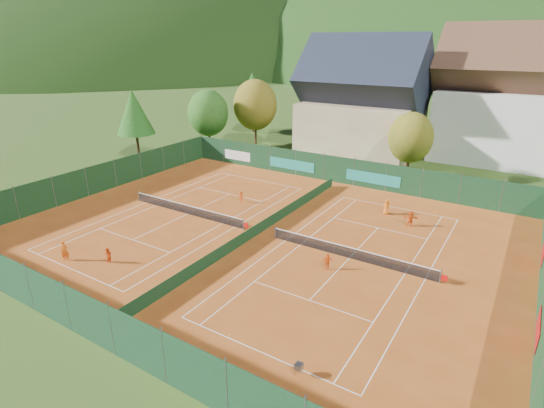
{
  "coord_description": "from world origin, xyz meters",
  "views": [
    {
      "loc": [
        17.9,
        -26.52,
        15.09
      ],
      "look_at": [
        0.0,
        2.0,
        2.0
      ],
      "focal_mm": 28.0,
      "sensor_mm": 36.0,
      "label": 1
    }
  ],
  "objects": [
    {
      "name": "ball_hopper",
      "position": [
        10.47,
        -12.27,
        0.56
      ],
      "size": [
        0.34,
        0.34,
        0.8
      ],
      "color": "slate",
      "rests_on": "ground"
    },
    {
      "name": "court_markings_right",
      "position": [
        8.0,
        0.0,
        0.01
      ],
      "size": [
        11.03,
        23.83,
        0.0
      ],
      "color": "white",
      "rests_on": "ground"
    },
    {
      "name": "player_left_near",
      "position": [
        -9.43,
        -11.32,
        0.78
      ],
      "size": [
        0.67,
        0.66,
        1.56
      ],
      "primitive_type": "imported",
      "rotation": [
        0.0,
        0.0,
        0.76
      ],
      "color": "orange",
      "rests_on": "ground"
    },
    {
      "name": "fence_east",
      "position": [
        20.0,
        0.05,
        1.48
      ],
      "size": [
        0.09,
        32.0,
        3.0
      ],
      "color": "#153A1C",
      "rests_on": "ground"
    },
    {
      "name": "court_markings_left",
      "position": [
        -8.0,
        0.0,
        0.01
      ],
      "size": [
        11.03,
        23.83,
        0.0
      ],
      "color": "white",
      "rests_on": "ground"
    },
    {
      "name": "court_divider",
      "position": [
        0.0,
        0.0,
        0.5
      ],
      "size": [
        0.03,
        28.8,
        1.0
      ],
      "color": "#14391D",
      "rests_on": "ground"
    },
    {
      "name": "hotel_block_a",
      "position": [
        16.0,
        36.0,
        7.38
      ],
      "size": [
        21.6,
        11.0,
        17.25
      ],
      "color": "silver",
      "rests_on": "ground"
    },
    {
      "name": "tree_center",
      "position": [
        6.0,
        22.0,
        4.72
      ],
      "size": [
        5.01,
        5.01,
        7.6
      ],
      "color": "#412717",
      "rests_on": "ground"
    },
    {
      "name": "player_right_far_a",
      "position": [
        7.57,
        9.76,
        0.73
      ],
      "size": [
        0.8,
        0.62,
        1.45
      ],
      "primitive_type": "imported",
      "rotation": [
        0.0,
        0.0,
        2.9
      ],
      "color": "orange",
      "rests_on": "ground"
    },
    {
      "name": "loose_ball_0",
      "position": [
        -7.23,
        -6.13,
        0.03
      ],
      "size": [
        0.07,
        0.07,
        0.07
      ],
      "primitive_type": "sphere",
      "color": "#CCD833",
      "rests_on": "ground"
    },
    {
      "name": "player_right_far_b",
      "position": [
        10.17,
        8.22,
        0.72
      ],
      "size": [
        1.4,
        0.79,
        1.44
      ],
      "primitive_type": "imported",
      "rotation": [
        0.0,
        0.0,
        3.43
      ],
      "color": "#E95814",
      "rests_on": "ground"
    },
    {
      "name": "fence_west",
      "position": [
        -20.0,
        0.0,
        1.5
      ],
      "size": [
        0.04,
        32.0,
        3.0
      ],
      "color": "#14381A",
      "rests_on": "ground"
    },
    {
      "name": "player_left_mid",
      "position": [
        -6.43,
        -9.91,
        0.61
      ],
      "size": [
        0.6,
        0.47,
        1.22
      ],
      "primitive_type": "imported",
      "rotation": [
        0.0,
        0.0,
        0.02
      ],
      "color": "#EE4F15",
      "rests_on": "ground"
    },
    {
      "name": "tree_west_back",
      "position": [
        -24.0,
        34.0,
        6.74
      ],
      "size": [
        5.6,
        5.6,
        10.0
      ],
      "color": "#483119",
      "rests_on": "ground"
    },
    {
      "name": "tree_west_mid",
      "position": [
        -18.0,
        26.0,
        6.07
      ],
      "size": [
        6.44,
        6.44,
        9.78
      ],
      "color": "#422C17",
      "rests_on": "ground"
    },
    {
      "name": "fence_south",
      "position": [
        0.0,
        -16.0,
        1.5
      ],
      "size": [
        40.0,
        0.04,
        3.0
      ],
      "color": "#143820",
      "rests_on": "ground"
    },
    {
      "name": "tennis_net_right",
      "position": [
        8.15,
        0.0,
        0.51
      ],
      "size": [
        13.3,
        0.1,
        1.02
      ],
      "color": "#59595B",
      "rests_on": "ground"
    },
    {
      "name": "tennis_net_left",
      "position": [
        -7.85,
        0.0,
        0.51
      ],
      "size": [
        13.3,
        0.1,
        1.02
      ],
      "color": "#59595B",
      "rests_on": "ground"
    },
    {
      "name": "fence_north",
      "position": [
        -0.46,
        15.99,
        1.47
      ],
      "size": [
        40.0,
        0.1,
        3.0
      ],
      "color": "#12341B",
      "rests_on": "ground"
    },
    {
      "name": "ground",
      "position": [
        0.0,
        0.0,
        -0.02
      ],
      "size": [
        600.0,
        600.0,
        0.0
      ],
      "primitive_type": "plane",
      "color": "#2E4C17",
      "rests_on": "ground"
    },
    {
      "name": "clay_pad",
      "position": [
        0.0,
        0.0,
        0.01
      ],
      "size": [
        40.0,
        32.0,
        0.01
      ],
      "primitive_type": "cube",
      "color": "#A54A18",
      "rests_on": "ground"
    },
    {
      "name": "player_right_near",
      "position": [
        7.28,
        -2.35,
        0.63
      ],
      "size": [
        0.78,
        0.68,
        1.26
      ],
      "primitive_type": "imported",
      "rotation": [
        0.0,
        0.0,
        0.63
      ],
      "color": "orange",
      "rests_on": "ground"
    },
    {
      "name": "player_left_far",
      "position": [
        -5.53,
        5.07,
        0.61
      ],
      "size": [
        0.83,
        0.53,
        1.21
      ],
      "primitive_type": "imported",
      "rotation": [
        0.0,
        0.0,
        3.25
      ],
      "color": "#F35015",
      "rests_on": "ground"
    },
    {
      "name": "chalet",
      "position": [
        -3.0,
        30.0,
        6.62
      ],
      "size": [
        16.2,
        12.0,
        16.0
      ],
      "color": "beige",
      "rests_on": "ground"
    },
    {
      "name": "loose_ball_2",
      "position": [
        3.43,
        6.36,
        0.03
      ],
      "size": [
        0.07,
        0.07,
        0.07
      ],
      "primitive_type": "sphere",
      "color": "#CCD833",
      "rests_on": "ground"
    },
    {
      "name": "loose_ball_1",
      "position": [
        5.83,
        -11.65,
        0.03
      ],
      "size": [
        0.07,
        0.07,
        0.07
      ],
      "primitive_type": "sphere",
      "color": "#CCD833",
      "rests_on": "ground"
    },
    {
      "name": "tree_west_side",
      "position": [
        -28.0,
        12.0,
        6.06
      ],
      "size": [
        5.04,
        5.04,
        9.0
      ],
      "color": "#402617",
      "rests_on": "ground"
    },
    {
      "name": "loose_ball_4",
      "position": [
        10.6,
        -3.37,
        0.03
      ],
      "size": [
        0.07,
        0.07,
        0.07
      ],
      "primitive_type": "sphere",
      "color": "#CCD833",
      "rests_on": "ground"
    },
    {
      "name": "loose_ball_3",
      "position": [
        -1.74,
        5.37,
        0.03
      ],
      "size": [
        0.07,
        0.07,
        0.07
      ],
      "primitive_type": "sphere",
      "color": "#CCD833",
      "rests_on": "ground"
    },
    {
      "name": "tree_west_front",
      "position": [
        -22.0,
        20.0,
        5.39
      ],
      "size": [
        5.72,
        5.72,
        8.69
      ],
      "color": "#4A2F1A",
      "rests_on": "ground"
    }
  ]
}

